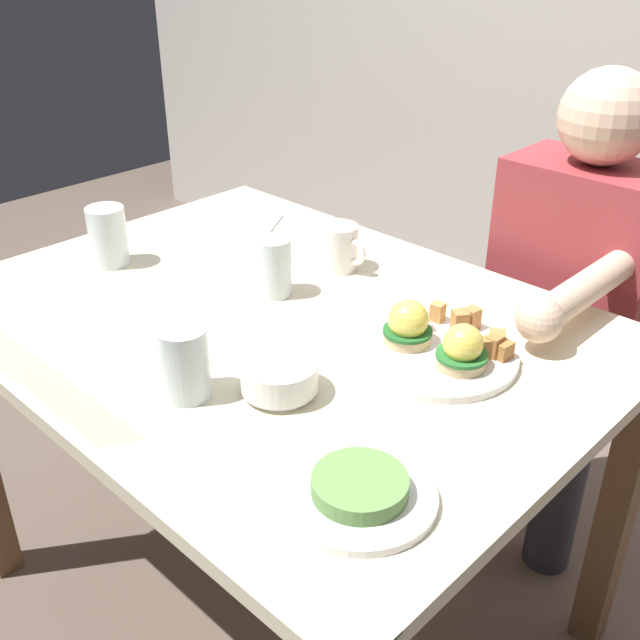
% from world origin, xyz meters
% --- Properties ---
extents(ground_plane, '(6.00, 6.00, 0.00)m').
position_xyz_m(ground_plane, '(0.00, 0.00, 0.00)').
color(ground_plane, brown).
extents(dining_table, '(1.20, 0.90, 0.74)m').
position_xyz_m(dining_table, '(0.00, 0.00, 0.63)').
color(dining_table, beige).
rests_on(dining_table, ground_plane).
extents(eggs_benedict_plate, '(0.27, 0.27, 0.09)m').
position_xyz_m(eggs_benedict_plate, '(0.30, 0.09, 0.77)').
color(eggs_benedict_plate, white).
rests_on(eggs_benedict_plate, dining_table).
extents(fruit_bowl, '(0.12, 0.12, 0.05)m').
position_xyz_m(fruit_bowl, '(0.19, -0.16, 0.77)').
color(fruit_bowl, white).
rests_on(fruit_bowl, dining_table).
extents(coffee_mug, '(0.11, 0.08, 0.09)m').
position_xyz_m(coffee_mug, '(-0.06, 0.24, 0.79)').
color(coffee_mug, white).
rests_on(coffee_mug, dining_table).
extents(fork, '(0.10, 0.14, 0.00)m').
position_xyz_m(fork, '(-0.32, 0.29, 0.74)').
color(fork, silver).
rests_on(fork, dining_table).
extents(water_glass_near, '(0.08, 0.08, 0.12)m').
position_xyz_m(water_glass_near, '(-0.42, -0.08, 0.80)').
color(water_glass_near, silver).
rests_on(water_glass_near, dining_table).
extents(water_glass_far, '(0.07, 0.07, 0.11)m').
position_xyz_m(water_glass_far, '(-0.07, 0.07, 0.79)').
color(water_glass_far, silver).
rests_on(water_glass_far, dining_table).
extents(water_glass_extra, '(0.08, 0.08, 0.12)m').
position_xyz_m(water_glass_extra, '(0.09, -0.26, 0.79)').
color(water_glass_extra, silver).
rests_on(water_glass_extra, dining_table).
extents(side_plate, '(0.20, 0.20, 0.04)m').
position_xyz_m(side_plate, '(0.44, -0.25, 0.75)').
color(side_plate, white).
rests_on(side_plate, dining_table).
extents(diner_person, '(0.34, 0.54, 1.14)m').
position_xyz_m(diner_person, '(0.29, 0.60, 0.65)').
color(diner_person, '#33333D').
rests_on(diner_person, ground_plane).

